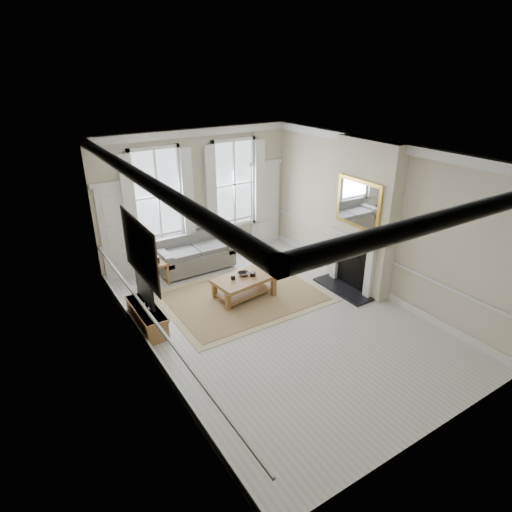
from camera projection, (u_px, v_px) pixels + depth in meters
floor at (277, 319)px, 8.79m from camera, size 7.20×7.20×0.00m
ceiling at (281, 152)px, 7.39m from camera, size 7.20×7.20×0.00m
back_wall at (197, 197)px, 10.86m from camera, size 5.20×0.00×5.20m
left_wall at (146, 276)px, 6.82m from camera, size 0.00×7.20×7.20m
right_wall at (376, 218)px, 9.36m from camera, size 0.00×7.20×7.20m
window_left at (158, 196)px, 10.22m from camera, size 1.26×0.20×2.20m
window_right at (234, 184)px, 11.25m from camera, size 1.26×0.20×2.20m
door_left at (120, 233)px, 10.05m from camera, size 0.90×0.08×2.30m
door_right at (265, 205)px, 12.05m from camera, size 0.90×0.08×2.30m
painting at (140, 250)px, 6.92m from camera, size 0.05×1.66×1.06m
chimney_breast at (363, 217)px, 9.43m from camera, size 0.35×1.70×3.38m
hearth at (343, 289)px, 9.91m from camera, size 0.55×1.50×0.05m
fireplace at (352, 259)px, 9.72m from camera, size 0.21×1.45×1.33m
mirror at (358, 204)px, 9.18m from camera, size 0.06×1.26×1.06m
sofa at (194, 255)px, 10.84m from camera, size 1.86×0.91×0.86m
side_table at (157, 266)px, 10.02m from camera, size 0.49×0.49×0.56m
rug at (244, 297)px, 9.61m from camera, size 3.50×2.60×0.02m
coffee_table at (244, 281)px, 9.45m from camera, size 1.42×0.93×0.50m
ceramic_pot_a at (233, 277)px, 9.31m from camera, size 0.10×0.10×0.10m
ceramic_pot_b at (253, 274)px, 9.45m from camera, size 0.13×0.13×0.09m
bowl at (244, 274)px, 9.50m from camera, size 0.26×0.26×0.06m
tv_stand at (147, 318)px, 8.42m from camera, size 0.41×1.28×0.46m
tv at (145, 289)px, 8.18m from camera, size 0.08×0.90×0.68m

